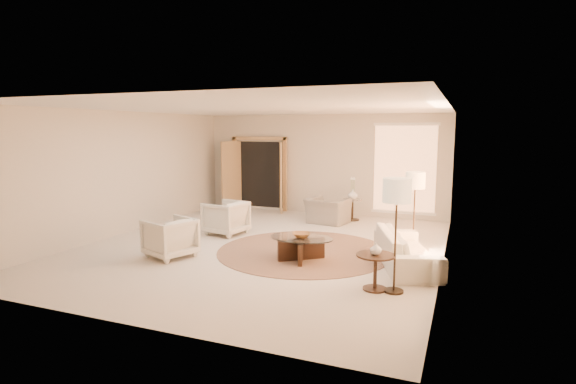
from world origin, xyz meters
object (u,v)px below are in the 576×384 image
at_px(sofa, 406,249).
at_px(armchair_right, 170,236).
at_px(floor_lamp_near, 415,184).
at_px(end_table, 375,266).
at_px(side_vase, 353,194).
at_px(accent_chair, 328,207).
at_px(floor_lamp_far, 397,196).
at_px(side_table, 352,207).
at_px(bowl, 301,235).
at_px(armchair_left, 226,216).
at_px(coffee_table, 301,246).
at_px(end_vase, 376,249).

height_order(sofa, armchair_right, armchair_right).
bearing_deg(floor_lamp_near, end_table, -96.43).
height_order(end_table, side_vase, side_vase).
xyz_separation_m(accent_chair, floor_lamp_far, (2.33, -4.36, 1.01)).
xyz_separation_m(sofa, side_table, (-1.83, 3.57, 0.04)).
height_order(floor_lamp_far, bowl, floor_lamp_far).
bearing_deg(bowl, side_vase, 89.97).
bearing_deg(accent_chair, armchair_left, 58.60).
bearing_deg(side_vase, sofa, -62.91).
distance_m(coffee_table, side_table, 3.95).
xyz_separation_m(armchair_left, bowl, (2.32, -1.31, 0.05)).
bearing_deg(accent_chair, end_table, 125.55).
bearing_deg(end_vase, armchair_right, 175.27).
bearing_deg(armchair_right, side_vase, 172.60).
bearing_deg(side_table, sofa, -62.91).
height_order(sofa, end_vase, end_vase).
relative_size(armchair_left, side_vase, 3.21).
relative_size(armchair_left, coffee_table, 0.56).
xyz_separation_m(armchair_left, side_table, (2.32, 2.64, -0.08)).
bearing_deg(floor_lamp_near, armchair_left, -177.89).
bearing_deg(armchair_left, accent_chair, 147.71).
relative_size(armchair_left, floor_lamp_near, 0.54).
relative_size(coffee_table, floor_lamp_near, 0.95).
relative_size(sofa, accent_chair, 2.13).
bearing_deg(armchair_left, end_vase, 68.40).
distance_m(coffee_table, side_vase, 3.97).
bearing_deg(armchair_left, floor_lamp_far, 70.19).
bearing_deg(sofa, armchair_left, 57.96).
relative_size(end_table, side_vase, 2.20).
relative_size(floor_lamp_far, side_vase, 6.48).
height_order(floor_lamp_near, bowl, floor_lamp_near).
relative_size(armchair_left, floor_lamp_far, 0.50).
height_order(armchair_left, end_table, armchair_left).
bearing_deg(end_vase, end_table, 0.00).
height_order(sofa, end_table, sofa).
height_order(floor_lamp_far, end_vase, floor_lamp_far).
bearing_deg(side_table, end_table, -72.72).
distance_m(sofa, side_vase, 4.03).
relative_size(floor_lamp_far, bowl, 5.02).
distance_m(armchair_left, coffee_table, 2.66).
distance_m(coffee_table, end_vase, 1.90).
distance_m(side_table, floor_lamp_near, 3.24).
height_order(coffee_table, end_vase, end_vase).
distance_m(accent_chair, coffee_table, 3.38).
xyz_separation_m(accent_chair, bowl, (0.50, -3.34, 0.04)).
relative_size(accent_chair, end_vase, 5.40).
height_order(side_table, end_vase, end_vase).
xyz_separation_m(coffee_table, bowl, (0.00, 0.00, 0.20)).
height_order(end_table, bowl, end_table).
distance_m(coffee_table, bowl, 0.20).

